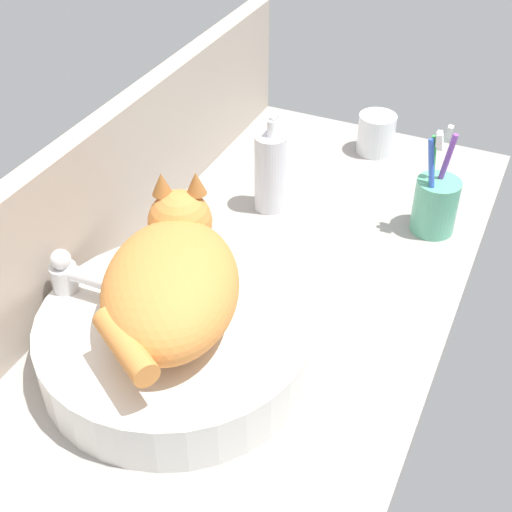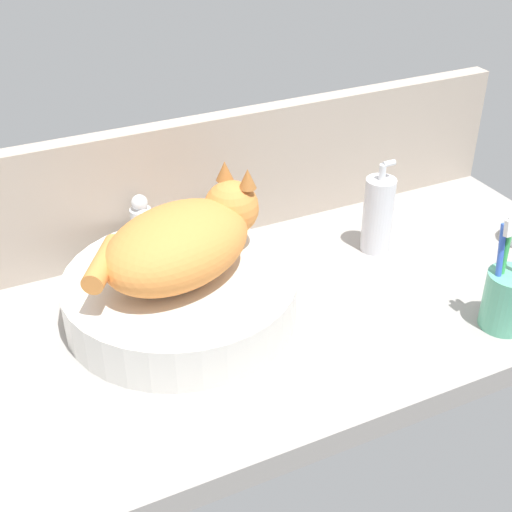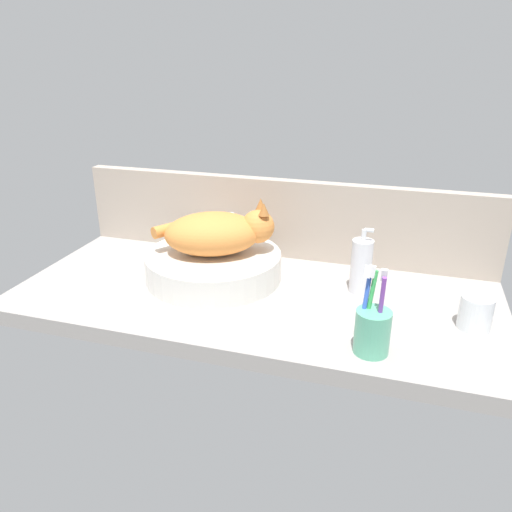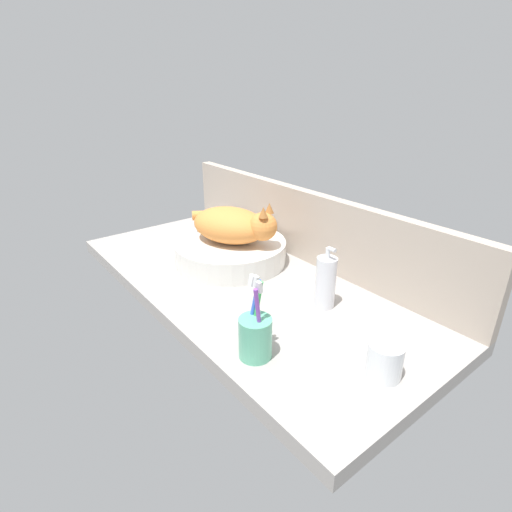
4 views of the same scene
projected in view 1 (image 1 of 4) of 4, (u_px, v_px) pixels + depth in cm
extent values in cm
cube|color=#9E9993|center=(250.00, 319.00, 104.90)|extent=(121.56, 55.05, 4.00)
cube|color=#AD9E8E|center=(91.00, 202.00, 104.95)|extent=(121.56, 3.60, 22.99)
cylinder|color=silver|center=(176.00, 340.00, 93.65)|extent=(36.03, 36.03, 7.23)
ellipsoid|color=orange|center=(171.00, 287.00, 88.01)|extent=(29.69, 25.53, 11.00)
sphere|color=orange|center=(180.00, 222.00, 96.40)|extent=(8.80, 8.80, 8.80)
cone|color=#A4632D|center=(162.00, 184.00, 93.88)|extent=(2.80, 2.80, 3.20)
cone|color=#A4632D|center=(195.00, 184.00, 93.81)|extent=(2.80, 2.80, 3.20)
cylinder|color=orange|center=(125.00, 346.00, 79.42)|extent=(8.57, 11.01, 3.20)
cylinder|color=silver|center=(69.00, 298.00, 97.35)|extent=(3.60, 3.60, 11.00)
cylinder|color=silver|center=(95.00, 279.00, 92.83)|extent=(2.59, 10.08, 2.20)
sphere|color=silver|center=(60.00, 259.00, 93.20)|extent=(2.80, 2.80, 2.80)
cylinder|color=silver|center=(270.00, 173.00, 120.10)|extent=(5.32, 5.32, 13.86)
cylinder|color=silver|center=(271.00, 129.00, 114.94)|extent=(1.20, 1.20, 2.80)
cylinder|color=silver|center=(274.00, 118.00, 114.93)|extent=(2.20, 1.00, 1.00)
cylinder|color=#5BB28E|center=(435.00, 206.00, 116.33)|extent=(7.20, 7.20, 9.34)
cylinder|color=green|center=(431.00, 186.00, 113.18)|extent=(2.43, 2.67, 17.01)
cube|color=white|center=(439.00, 139.00, 107.91)|extent=(1.42, 1.05, 2.57)
cylinder|color=purple|center=(440.00, 180.00, 114.56)|extent=(1.22, 3.07, 16.99)
cube|color=white|center=(449.00, 133.00, 109.29)|extent=(1.25, 1.10, 2.50)
cylinder|color=blue|center=(432.00, 189.00, 112.46)|extent=(1.94, 3.88, 16.92)
cube|color=white|center=(440.00, 142.00, 107.19)|extent=(1.35, 1.21, 2.57)
cylinder|color=white|center=(376.00, 134.00, 137.17)|extent=(7.20, 7.20, 7.71)
cylinder|color=silver|center=(375.00, 141.00, 138.13)|extent=(6.33, 6.33, 4.62)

